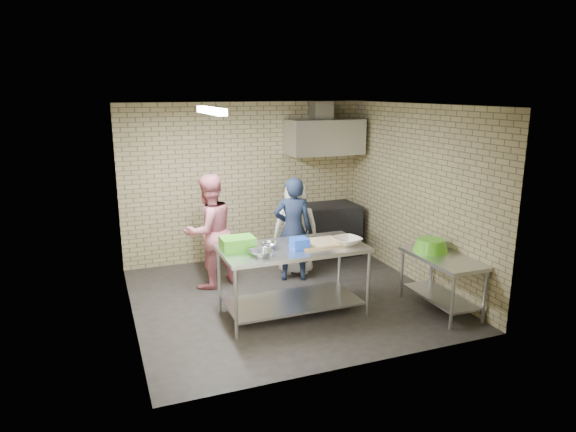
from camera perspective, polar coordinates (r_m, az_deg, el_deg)
The scene contains 25 objects.
floor at distance 7.41m, azimuth -0.17°, elevation -9.09°, with size 4.20×4.20×0.00m, color black.
ceiling at distance 6.82m, azimuth -0.19°, elevation 12.28°, with size 4.20×4.20×0.00m, color black.
back_wall at distance 8.85m, azimuth -4.80°, elevation 3.81°, with size 4.20×0.06×2.70m, color tan.
front_wall at distance 5.23m, azimuth 7.66°, elevation -3.36°, with size 4.20×0.06×2.70m, color tan.
left_wall at distance 6.56m, azimuth -17.57°, elevation -0.35°, with size 0.06×4.00×2.70m, color tan.
right_wall at distance 7.97m, azimuth 14.09°, elevation 2.31°, with size 0.06×4.00×2.70m, color tan.
prep_table at distance 6.73m, azimuth 0.54°, elevation -7.23°, with size 1.87×0.93×0.93m, color silver.
side_counter at distance 7.21m, azimuth 16.68°, elevation -7.15°, with size 0.60×1.20×0.75m, color silver.
stove at distance 9.20m, azimuth 4.03°, elevation -1.54°, with size 1.20×0.70×0.90m, color black.
range_hood at distance 8.95m, azimuth 4.07°, elevation 8.78°, with size 1.30×0.60×0.60m, color silver.
hood_duct at distance 9.06m, azimuth 3.71°, elevation 11.70°, with size 0.35×0.30×0.30m, color #A5A8AD.
wall_shelf at distance 9.27m, azimuth 5.25°, elevation 7.81°, with size 0.80×0.20×0.04m, color #3F2B19.
fluorescent_fixture at distance 6.54m, azimuth -8.58°, elevation 11.54°, with size 0.10×1.25×0.08m, color white.
green_crate at distance 6.45m, azimuth -5.64°, elevation -3.08°, with size 0.41×0.31×0.17m, color green.
blue_tub at distance 6.48m, azimuth 1.29°, elevation -3.06°, with size 0.21×0.21×0.13m, color blue.
cutting_board at distance 6.68m, azimuth 3.41°, elevation -3.03°, with size 0.57×0.44×0.03m, color tan.
mixing_bowl_a at distance 6.22m, azimuth -3.06°, elevation -4.12°, with size 0.29×0.29×0.07m, color #B0B3B7.
mixing_bowl_b at distance 6.51m, azimuth -2.07°, elevation -3.30°, with size 0.22×0.22×0.07m, color #ABAEB2.
ceramic_bowl at distance 6.71m, azimuth 6.60°, elevation -2.77°, with size 0.36×0.36×0.09m, color beige.
green_basin at distance 7.24m, azimuth 15.60°, elevation -3.14°, with size 0.46×0.46×0.17m, color #59C626, non-canonical shape.
bottle_red at distance 9.15m, azimuth 3.85°, elevation 8.45°, with size 0.07×0.07×0.18m, color #B22619.
bottle_green at distance 9.32m, azimuth 6.10°, elevation 8.42°, with size 0.06×0.06×0.15m, color green.
man_navy at distance 7.85m, azimuth 0.56°, elevation -1.49°, with size 0.59×0.39×1.62m, color #161E37.
woman_pink at distance 7.67m, azimuth -8.79°, elevation -1.69°, with size 0.83×0.65×1.70m, color #CB6B77.
woman_white at distance 8.15m, azimuth 0.85°, elevation -1.37°, with size 0.73×0.48×1.49m, color white.
Camera 1 is at (-2.43, -6.37, 2.89)m, focal length 31.92 mm.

